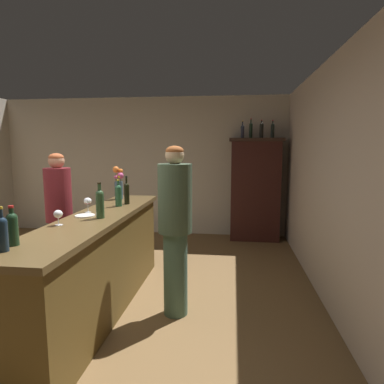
# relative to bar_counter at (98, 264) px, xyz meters

# --- Properties ---
(floor) EXTENTS (9.20, 9.20, 0.00)m
(floor) POSITION_rel_bar_counter_xyz_m (-0.42, -0.34, -0.51)
(floor) COLOR brown
(floor) RESTS_ON ground
(wall_back) EXTENTS (5.60, 0.12, 2.61)m
(wall_back) POSITION_rel_bar_counter_xyz_m (-0.42, 3.25, 0.80)
(wall_back) COLOR #B8AD9B
(wall_back) RESTS_ON ground
(wall_right) EXTENTS (0.12, 7.19, 2.61)m
(wall_right) POSITION_rel_bar_counter_xyz_m (2.38, -0.34, 0.80)
(wall_right) COLOR #BAA899
(wall_right) RESTS_ON ground
(bar_counter) EXTENTS (0.56, 2.80, 1.00)m
(bar_counter) POSITION_rel_bar_counter_xyz_m (0.00, 0.00, 0.00)
(bar_counter) COLOR brown
(bar_counter) RESTS_ON ground
(display_cabinet) EXTENTS (0.94, 0.45, 1.83)m
(display_cabinet) POSITION_rel_bar_counter_xyz_m (1.73, 2.94, 0.45)
(display_cabinet) COLOR #341713
(display_cabinet) RESTS_ON ground
(wine_bottle_riesling) EXTENTS (0.08, 0.08, 0.28)m
(wine_bottle_riesling) POSITION_rel_bar_counter_xyz_m (-0.17, -1.01, 0.63)
(wine_bottle_riesling) COLOR #19321C
(wine_bottle_riesling) RESTS_ON bar_counter
(wine_bottle_chardonnay) EXTENTS (0.08, 0.08, 0.34)m
(wine_bottle_chardonnay) POSITION_rel_bar_counter_xyz_m (0.08, -0.09, 0.65)
(wine_bottle_chardonnay) COLOR #2D4B2B
(wine_bottle_chardonnay) RESTS_ON bar_counter
(wine_bottle_pinot) EXTENTS (0.07, 0.07, 0.31)m
(wine_bottle_pinot) POSITION_rel_bar_counter_xyz_m (0.03, 0.55, 0.63)
(wine_bottle_pinot) COLOR #245232
(wine_bottle_pinot) RESTS_ON bar_counter
(wine_bottle_malbec) EXTENTS (0.06, 0.06, 0.33)m
(wine_bottle_malbec) POSITION_rel_bar_counter_xyz_m (0.08, 0.70, 0.64)
(wine_bottle_malbec) COLOR black
(wine_bottle_malbec) RESTS_ON bar_counter
(wine_bottle_syrah) EXTENTS (0.07, 0.07, 0.30)m
(wine_bottle_syrah) POSITION_rel_bar_counter_xyz_m (-0.14, -1.15, 0.62)
(wine_bottle_syrah) COLOR #172736
(wine_bottle_syrah) RESTS_ON bar_counter
(wine_glass_front) EXTENTS (0.08, 0.08, 0.16)m
(wine_glass_front) POSITION_rel_bar_counter_xyz_m (-0.16, 0.15, 0.61)
(wine_glass_front) COLOR white
(wine_glass_front) RESTS_ON bar_counter
(wine_glass_mid) EXTENTS (0.08, 0.08, 0.14)m
(wine_glass_mid) POSITION_rel_bar_counter_xyz_m (-0.17, -0.42, 0.59)
(wine_glass_mid) COLOR white
(wine_glass_mid) RESTS_ON bar_counter
(flower_arrangement) EXTENTS (0.14, 0.11, 0.43)m
(flower_arrangement) POSITION_rel_bar_counter_xyz_m (-0.14, 1.06, 0.71)
(flower_arrangement) COLOR #3C576B
(flower_arrangement) RESTS_ON bar_counter
(cheese_plate) EXTENTS (0.19, 0.19, 0.01)m
(cheese_plate) POSITION_rel_bar_counter_xyz_m (-0.11, -0.03, 0.50)
(cheese_plate) COLOR white
(cheese_plate) RESTS_ON bar_counter
(display_bottle_left) EXTENTS (0.06, 0.06, 0.31)m
(display_bottle_left) POSITION_rel_bar_counter_xyz_m (1.48, 2.94, 1.46)
(display_bottle_left) COLOR #232837
(display_bottle_left) RESTS_ON display_cabinet
(display_bottle_midleft) EXTENTS (0.06, 0.06, 0.34)m
(display_bottle_midleft) POSITION_rel_bar_counter_xyz_m (1.63, 2.94, 1.48)
(display_bottle_midleft) COLOR black
(display_bottle_midleft) RESTS_ON display_cabinet
(display_bottle_center) EXTENTS (0.07, 0.07, 0.32)m
(display_bottle_center) POSITION_rel_bar_counter_xyz_m (1.81, 2.94, 1.47)
(display_bottle_center) COLOR black
(display_bottle_center) RESTS_ON display_cabinet
(display_bottle_midright) EXTENTS (0.06, 0.06, 0.31)m
(display_bottle_midright) POSITION_rel_bar_counter_xyz_m (2.00, 2.94, 1.47)
(display_bottle_midright) COLOR black
(display_bottle_midright) RESTS_ON display_cabinet
(patron_near_entrance) EXTENTS (0.30, 0.30, 1.61)m
(patron_near_entrance) POSITION_rel_bar_counter_xyz_m (-0.68, 0.51, 0.39)
(patron_near_entrance) COLOR #282C2A
(patron_near_entrance) RESTS_ON ground
(bartender) EXTENTS (0.33, 0.33, 1.69)m
(bartender) POSITION_rel_bar_counter_xyz_m (0.78, 0.06, 0.43)
(bartender) COLOR #466755
(bartender) RESTS_ON ground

